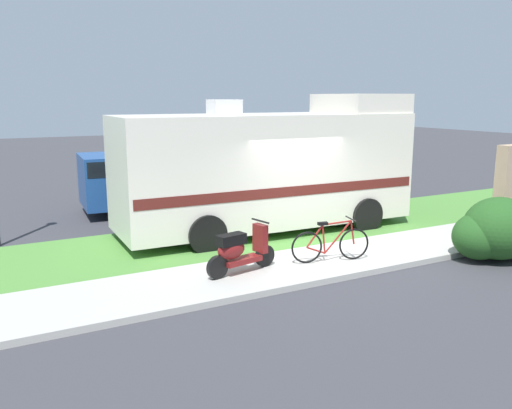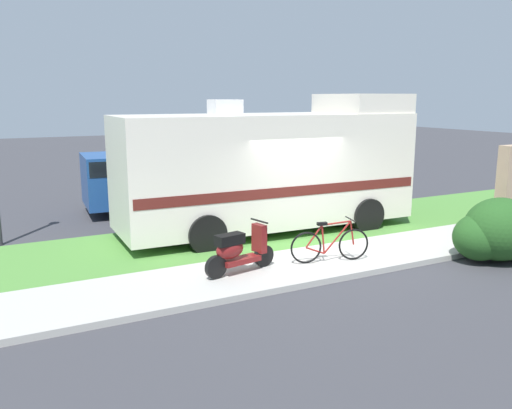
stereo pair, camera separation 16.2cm
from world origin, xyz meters
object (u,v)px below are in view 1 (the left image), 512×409
bicycle (331,244)px  bottle_green (506,219)px  scooter (239,250)px  motorhome_rv (270,168)px  pickup_truck_near (154,180)px

bicycle → bottle_green: bicycle is taller
scooter → bottle_green: size_ratio=6.89×
bottle_green → motorhome_rv: bearing=156.1°
pickup_truck_near → bottle_green: pickup_truck_near is taller
bottle_green → scooter: bearing=-177.9°
scooter → bicycle: scooter is taller
scooter → pickup_truck_near: size_ratio=0.28×
bicycle → scooter: bearing=173.5°
motorhome_rv → pickup_truck_near: 4.45m
motorhome_rv → bicycle: bearing=-96.3°
motorhome_rv → scooter: size_ratio=4.80×
scooter → pickup_truck_near: pickup_truck_near is taller
motorhome_rv → bottle_green: 6.57m
pickup_truck_near → scooter: bearing=-94.5°
motorhome_rv → pickup_truck_near: bearing=114.0°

